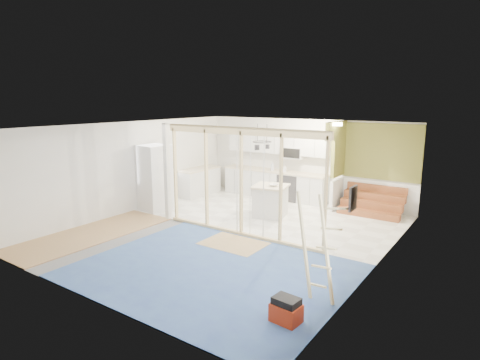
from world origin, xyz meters
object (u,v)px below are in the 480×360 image
Objects in this scene: fridge at (155,178)px; toolbox at (286,311)px; ladder at (318,247)px; island at (270,201)px.

toolbox is at bearing -20.00° from fridge.
fridge is at bearing 179.78° from ladder.
ladder is at bearing -12.62° from fridge.
ladder is at bearing -64.09° from island.
toolbox is at bearing -73.46° from ladder.
fridge reaches higher than toolbox.
toolbox is 0.26× the size of ladder.
ladder reaches higher than toolbox.
ladder is (6.10, -2.33, -0.07)m from fridge.
island is 2.45× the size of toolbox.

